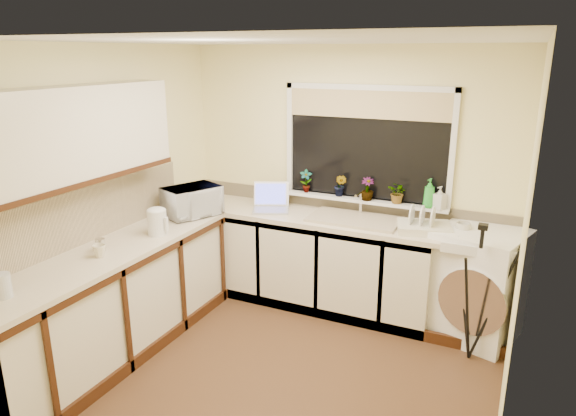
% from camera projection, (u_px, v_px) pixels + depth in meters
% --- Properties ---
extents(floor, '(3.20, 3.20, 0.00)m').
position_uv_depth(floor, '(277.00, 370.00, 4.07)').
color(floor, '#4F321F').
rests_on(floor, ground).
extents(ceiling, '(3.20, 3.20, 0.00)m').
position_uv_depth(ceiling, '(275.00, 41.00, 3.37)').
color(ceiling, white).
rests_on(ceiling, ground).
extents(wall_back, '(3.20, 0.00, 3.20)m').
position_uv_depth(wall_back, '(345.00, 177.00, 5.02)').
color(wall_back, '#FFF3AA').
rests_on(wall_back, ground).
extents(wall_front, '(3.20, 0.00, 3.20)m').
position_uv_depth(wall_front, '(133.00, 312.00, 2.42)').
color(wall_front, '#FFF3AA').
rests_on(wall_front, ground).
extents(wall_left, '(0.00, 3.00, 3.00)m').
position_uv_depth(wall_left, '(105.00, 196.00, 4.37)').
color(wall_left, '#FFF3AA').
rests_on(wall_left, ground).
extents(wall_right, '(0.00, 3.00, 3.00)m').
position_uv_depth(wall_right, '(520.00, 257.00, 3.07)').
color(wall_right, '#FFF3AA').
rests_on(wall_right, ground).
extents(base_cabinet_back, '(2.55, 0.60, 0.86)m').
position_uv_depth(base_cabinet_back, '(301.00, 259.00, 5.12)').
color(base_cabinet_back, silver).
rests_on(base_cabinet_back, floor).
extents(base_cabinet_left, '(0.54, 2.40, 0.86)m').
position_uv_depth(base_cabinet_left, '(117.00, 304.00, 4.22)').
color(base_cabinet_left, silver).
rests_on(base_cabinet_left, floor).
extents(worktop_back, '(3.20, 0.60, 0.04)m').
position_uv_depth(worktop_back, '(334.00, 220.00, 4.86)').
color(worktop_back, beige).
rests_on(worktop_back, base_cabinet_back).
extents(worktop_left, '(0.60, 2.40, 0.04)m').
position_uv_depth(worktop_left, '(111.00, 252.00, 4.09)').
color(worktop_left, beige).
rests_on(worktop_left, base_cabinet_left).
extents(upper_cabinet, '(0.28, 1.90, 0.70)m').
position_uv_depth(upper_cabinet, '(69.00, 136.00, 3.75)').
color(upper_cabinet, silver).
rests_on(upper_cabinet, wall_left).
extents(splashback_left, '(0.02, 2.40, 0.45)m').
position_uv_depth(splashback_left, '(80.00, 217.00, 4.13)').
color(splashback_left, beige).
rests_on(splashback_left, wall_left).
extents(splashback_back, '(3.20, 0.02, 0.14)m').
position_uv_depth(splashback_back, '(344.00, 203.00, 5.09)').
color(splashback_back, beige).
rests_on(splashback_back, wall_back).
extents(window_glass, '(1.50, 0.02, 1.00)m').
position_uv_depth(window_glass, '(367.00, 145.00, 4.83)').
color(window_glass, black).
rests_on(window_glass, wall_back).
extents(window_blind, '(1.50, 0.02, 0.25)m').
position_uv_depth(window_blind, '(368.00, 104.00, 4.71)').
color(window_blind, tan).
rests_on(window_blind, wall_back).
extents(windowsill, '(1.60, 0.14, 0.03)m').
position_uv_depth(windowsill, '(362.00, 200.00, 4.94)').
color(windowsill, white).
rests_on(windowsill, wall_back).
extents(sink, '(0.82, 0.46, 0.03)m').
position_uv_depth(sink, '(354.00, 219.00, 4.77)').
color(sink, tan).
rests_on(sink, worktop_back).
extents(faucet, '(0.03, 0.03, 0.24)m').
position_uv_depth(faucet, '(361.00, 203.00, 4.90)').
color(faucet, silver).
rests_on(faucet, worktop_back).
extents(washing_machine, '(0.83, 0.81, 0.95)m').
position_uv_depth(washing_machine, '(476.00, 283.00, 4.47)').
color(washing_machine, white).
rests_on(washing_machine, floor).
extents(laptop, '(0.46, 0.46, 0.24)m').
position_uv_depth(laptop, '(271.00, 203.00, 5.11)').
color(laptop, '#A8A8B0').
rests_on(laptop, worktop_back).
extents(kettle, '(0.16, 0.16, 0.21)m').
position_uv_depth(kettle, '(157.00, 223.00, 4.38)').
color(kettle, silver).
rests_on(kettle, worktop_left).
extents(dish_rack, '(0.52, 0.44, 0.07)m').
position_uv_depth(dish_rack, '(424.00, 228.00, 4.47)').
color(dish_rack, beige).
rests_on(dish_rack, worktop_back).
extents(tripod, '(0.68, 0.68, 1.14)m').
position_uv_depth(tripod, '(476.00, 294.00, 4.07)').
color(tripod, black).
rests_on(tripod, floor).
extents(glass_jug, '(0.11, 0.11, 0.16)m').
position_uv_depth(glass_jug, '(2.00, 286.00, 3.26)').
color(glass_jug, silver).
rests_on(glass_jug, worktop_left).
extents(steel_jar, '(0.07, 0.07, 0.10)m').
position_uv_depth(steel_jar, '(101.00, 245.00, 4.03)').
color(steel_jar, silver).
rests_on(steel_jar, worktop_left).
extents(microwave, '(0.51, 0.59, 0.28)m').
position_uv_depth(microwave, '(192.00, 201.00, 4.89)').
color(microwave, white).
rests_on(microwave, worktop_left).
extents(plant_a, '(0.14, 0.12, 0.23)m').
position_uv_depth(plant_a, '(306.00, 181.00, 5.13)').
color(plant_a, '#999999').
rests_on(plant_a, windowsill).
extents(plant_b, '(0.13, 0.12, 0.21)m').
position_uv_depth(plant_b, '(340.00, 186.00, 4.98)').
color(plant_b, '#999999').
rests_on(plant_b, windowsill).
extents(plant_c, '(0.16, 0.16, 0.21)m').
position_uv_depth(plant_c, '(367.00, 189.00, 4.85)').
color(plant_c, '#999999').
rests_on(plant_c, windowsill).
extents(plant_d, '(0.22, 0.20, 0.20)m').
position_uv_depth(plant_d, '(398.00, 193.00, 4.75)').
color(plant_d, '#999999').
rests_on(plant_d, windowsill).
extents(soap_bottle_green, '(0.12, 0.12, 0.26)m').
position_uv_depth(soap_bottle_green, '(429.00, 193.00, 4.62)').
color(soap_bottle_green, green).
rests_on(soap_bottle_green, windowsill).
extents(soap_bottle_clear, '(0.12, 0.12, 0.20)m').
position_uv_depth(soap_bottle_clear, '(440.00, 198.00, 4.59)').
color(soap_bottle_clear, '#999999').
rests_on(soap_bottle_clear, windowsill).
extents(cup_back, '(0.16, 0.16, 0.10)m').
position_uv_depth(cup_back, '(463.00, 229.00, 4.40)').
color(cup_back, beige).
rests_on(cup_back, worktop_back).
extents(cup_left, '(0.12, 0.12, 0.10)m').
position_uv_depth(cup_left, '(99.00, 251.00, 3.92)').
color(cup_left, beige).
rests_on(cup_left, worktop_left).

